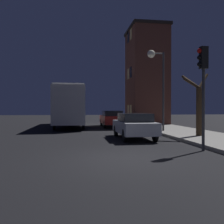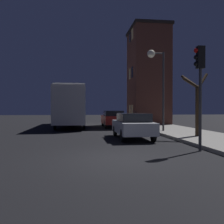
% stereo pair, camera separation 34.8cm
% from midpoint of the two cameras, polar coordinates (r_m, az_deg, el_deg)
% --- Properties ---
extents(ground_plane, '(120.00, 120.00, 0.00)m').
position_cam_midpoint_polar(ground_plane, '(8.82, 2.20, -10.53)').
color(ground_plane, black).
extents(brick_building, '(3.87, 5.11, 10.13)m').
position_cam_midpoint_polar(brick_building, '(27.11, 8.57, 8.23)').
color(brick_building, brown).
rests_on(brick_building, sidewalk).
extents(streetlamp, '(1.24, 0.55, 5.67)m').
position_cam_midpoint_polar(streetlamp, '(18.04, 10.58, 9.76)').
color(streetlamp, '#38383A').
rests_on(streetlamp, sidewalk).
extents(traffic_light, '(0.43, 0.24, 4.25)m').
position_cam_midpoint_polar(traffic_light, '(10.84, 20.27, 7.75)').
color(traffic_light, '#38383A').
rests_on(traffic_light, ground).
extents(bare_tree, '(1.67, 1.21, 3.67)m').
position_cam_midpoint_polar(bare_tree, '(15.24, 19.55, 1.57)').
color(bare_tree, '#382819').
rests_on(bare_tree, sidewalk).
extents(bus, '(2.54, 11.57, 3.65)m').
position_cam_midpoint_polar(bus, '(24.41, -8.92, 1.81)').
color(bus, beige).
rests_on(bus, ground).
extents(car_near_lane, '(1.81, 4.35, 1.46)m').
position_cam_midpoint_polar(car_near_lane, '(14.37, 5.45, -3.00)').
color(car_near_lane, '#B7BABF').
rests_on(car_near_lane, ground).
extents(car_mid_lane, '(1.83, 4.55, 1.53)m').
position_cam_midpoint_polar(car_mid_lane, '(23.30, 0.64, -1.46)').
color(car_mid_lane, '#B21E19').
rests_on(car_mid_lane, ground).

